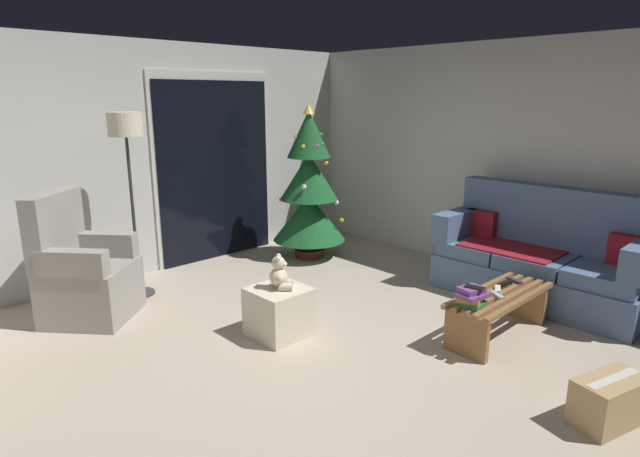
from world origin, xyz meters
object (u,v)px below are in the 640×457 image
object	(u,v)px
coffee_table	(499,307)
floor_lamp	(127,143)
remote_silver	(497,295)
armchair	(84,275)
ottoman	(279,312)
cardboard_box_taped_mid_floor	(610,401)
remote_graphite	(514,280)
remote_white	(498,289)
book_stack	(472,296)
teddy_bear_cream	(280,274)
cell_phone	(475,287)
christmas_tree	(309,191)
remote_black	(504,284)
couch	(541,260)

from	to	relation	value
coffee_table	floor_lamp	world-z (taller)	floor_lamp
coffee_table	remote_silver	xyz separation A→B (m)	(-0.09, -0.02, 0.14)
armchair	ottoman	size ratio (longest dim) A/B	2.57
cardboard_box_taped_mid_floor	remote_graphite	bearing A→B (deg)	49.17
remote_white	remote_silver	size ratio (longest dim) A/B	1.00
remote_white	book_stack	xyz separation A→B (m)	(-0.43, -0.01, 0.06)
floor_lamp	teddy_bear_cream	distance (m)	1.99
book_stack	cell_phone	bearing A→B (deg)	-80.89
remote_graphite	cardboard_box_taped_mid_floor	distance (m)	1.47
remote_white	ottoman	distance (m)	1.81
cell_phone	christmas_tree	size ratio (longest dim) A/B	0.08
christmas_tree	ottoman	world-z (taller)	christmas_tree
remote_black	cell_phone	size ratio (longest dim) A/B	1.08
remote_silver	cell_phone	xyz separation A→B (m)	(-0.30, 0.03, 0.14)
remote_black	ottoman	xyz separation A→B (m)	(-1.48, 1.20, -0.18)
coffee_table	floor_lamp	bearing A→B (deg)	120.14
remote_silver	cardboard_box_taped_mid_floor	size ratio (longest dim) A/B	0.30
ottoman	teddy_bear_cream	bearing A→B (deg)	-44.74
remote_silver	ottoman	distance (m)	1.76
coffee_table	cardboard_box_taped_mid_floor	distance (m)	1.22
teddy_bear_cream	armchair	bearing A→B (deg)	124.80
armchair	teddy_bear_cream	xyz separation A→B (m)	(1.02, -1.47, 0.13)
remote_graphite	ottoman	distance (m)	2.03
remote_silver	armchair	bearing A→B (deg)	158.76
teddy_bear_cream	cell_phone	bearing A→B (deg)	-54.60
remote_silver	floor_lamp	bearing A→B (deg)	148.72
remote_graphite	remote_black	xyz separation A→B (m)	(-0.14, 0.02, 0.00)
remote_silver	teddy_bear_cream	bearing A→B (deg)	162.83
book_stack	christmas_tree	world-z (taller)	christmas_tree
remote_white	remote_black	world-z (taller)	same
couch	teddy_bear_cream	bearing A→B (deg)	153.97
book_stack	ottoman	bearing A→B (deg)	125.78
cell_phone	christmas_tree	distance (m)	2.80
christmas_tree	ottoman	size ratio (longest dim) A/B	4.18
book_stack	floor_lamp	xyz separation A→B (m)	(-1.31, 2.90, 1.06)
remote_white	teddy_bear_cream	distance (m)	1.79
remote_white	remote_graphite	bearing A→B (deg)	63.35
armchair	cardboard_box_taped_mid_floor	distance (m)	4.14
remote_white	remote_graphite	distance (m)	0.30
christmas_tree	couch	bearing A→B (deg)	-75.34
armchair	teddy_bear_cream	size ratio (longest dim) A/B	3.96
remote_white	ottoman	bearing A→B (deg)	-160.54
book_stack	armchair	world-z (taller)	armchair
remote_black	christmas_tree	size ratio (longest dim) A/B	0.08
coffee_table	cell_phone	size ratio (longest dim) A/B	7.64
christmas_tree	floor_lamp	distance (m)	2.20
remote_white	ottoman	size ratio (longest dim) A/B	0.35
remote_graphite	christmas_tree	bearing A→B (deg)	110.22
book_stack	cell_phone	xyz separation A→B (m)	(0.00, -0.02, 0.08)
coffee_table	remote_white	bearing A→B (deg)	47.26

